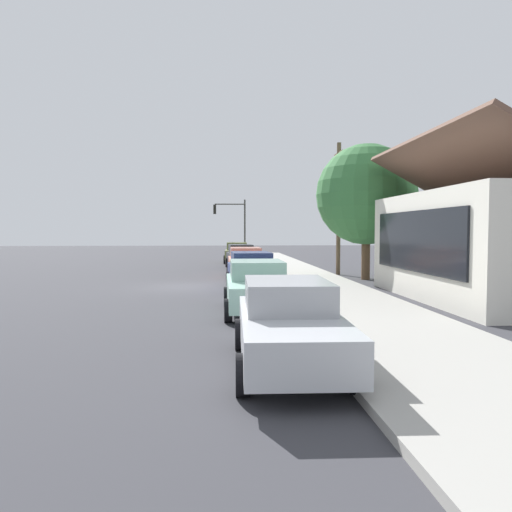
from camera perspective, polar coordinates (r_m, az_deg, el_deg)
The scene contains 13 objects.
ground_plane at distance 22.42m, azimuth -7.89°, elevation -3.55°, with size 120.00×120.00×0.00m, color #38383D.
sidewalk_curb at distance 22.74m, azimuth 6.35°, elevation -3.25°, with size 60.00×4.20×0.16m, color #A3A099.
car_olive at distance 38.65m, azimuth -2.22°, elevation 0.43°, with size 4.54×2.13×1.59m.
car_charcoal at distance 32.66m, azimuth -1.73°, elevation -0.04°, with size 4.80×2.08×1.59m.
car_coral at distance 26.90m, azimuth -1.19°, elevation -0.69°, with size 4.89×2.07×1.59m.
car_navy at distance 21.26m, azimuth -0.48°, elevation -1.67°, with size 4.90×2.22×1.59m.
car_seafoam at distance 15.20m, azimuth 0.16°, elevation -3.54°, with size 4.64×2.07×1.59m.
car_silver at distance 9.25m, azimuth 3.84°, elevation -7.80°, with size 4.78×2.09×1.59m.
storefront_building at distance 20.23m, azimuth 27.17°, elevation 1.41°, with size 10.16×7.27×5.90m.
shade_tree at distance 26.00m, azimuth 12.66°, elevation 6.93°, with size 5.15×5.15×6.95m.
traffic_light_main at distance 42.83m, azimuth -2.72°, elevation 4.26°, with size 0.37×2.79×5.20m.
utility_pole_wooden at distance 28.57m, azimuth 9.53°, elevation 5.73°, with size 1.80×0.24×7.50m.
fire_hydrant_red at distance 27.37m, azimuth 1.59°, elevation -1.30°, with size 0.22×0.22×0.71m.
Camera 1 is at (22.23, 1.47, 2.55)m, focal length 34.57 mm.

